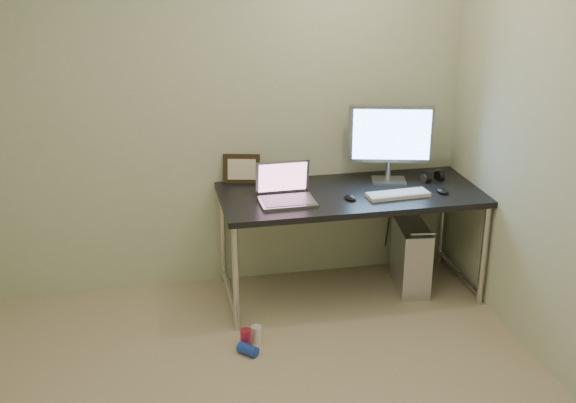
{
  "coord_description": "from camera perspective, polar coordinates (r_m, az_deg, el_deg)",
  "views": [
    {
      "loc": [
        -0.44,
        -2.96,
        2.4
      ],
      "look_at": [
        0.38,
        1.02,
        0.85
      ],
      "focal_mm": 45.0,
      "sensor_mm": 36.0,
      "label": 1
    }
  ],
  "objects": [
    {
      "name": "cable_b",
      "position": [
        5.37,
        8.97,
        -1.47
      ],
      "size": [
        0.02,
        0.11,
        0.71
      ],
      "primitive_type": "cylinder",
      "rotation": [
        0.14,
        0.0,
        0.09
      ],
      "color": "black",
      "rests_on": "ground"
    },
    {
      "name": "webcam",
      "position": [
        4.97,
        -1.05,
        2.57
      ],
      "size": [
        0.05,
        0.04,
        0.12
      ],
      "rotation": [
        0.0,
        0.0,
        0.2
      ],
      "color": "silver",
      "rests_on": "desk"
    },
    {
      "name": "laptop",
      "position": [
        4.63,
        -0.21,
        0.76
      ],
      "size": [
        0.36,
        0.29,
        0.24
      ],
      "rotation": [
        0.0,
        0.0,
        0.01
      ],
      "color": "#A0A1A7",
      "rests_on": "desk"
    },
    {
      "name": "desk",
      "position": [
        4.84,
        4.96,
        -0.04
      ],
      "size": [
        1.74,
        0.76,
        0.75
      ],
      "color": "black",
      "rests_on": "ground"
    },
    {
      "name": "cable_a",
      "position": [
        5.35,
        8.0,
        -1.27
      ],
      "size": [
        0.01,
        0.16,
        0.69
      ],
      "primitive_type": "cylinder",
      "rotation": [
        0.21,
        0.0,
        0.0
      ],
      "color": "black",
      "rests_on": "ground"
    },
    {
      "name": "mouse_left",
      "position": [
        4.68,
        4.95,
        0.39
      ],
      "size": [
        0.09,
        0.12,
        0.04
      ],
      "primitive_type": "ellipsoid",
      "rotation": [
        0.0,
        0.0,
        0.21
      ],
      "color": "black",
      "rests_on": "desk"
    },
    {
      "name": "keyboard",
      "position": [
        4.77,
        8.68,
        0.55
      ],
      "size": [
        0.42,
        0.16,
        0.02
      ],
      "primitive_type": "cube",
      "rotation": [
        0.0,
        0.0,
        0.07
      ],
      "color": "silver",
      "rests_on": "desk"
    },
    {
      "name": "wall_back",
      "position": [
        4.87,
        -6.19,
        7.09
      ],
      "size": [
        3.5,
        0.02,
        2.5
      ],
      "primitive_type": "cube",
      "color": "beige",
      "rests_on": "ground"
    },
    {
      "name": "monitor",
      "position": [
        4.95,
        8.1,
        5.02
      ],
      "size": [
        0.56,
        0.22,
        0.54
      ],
      "rotation": [
        0.0,
        0.0,
        -0.24
      ],
      "color": "#A0A1A7",
      "rests_on": "desk"
    },
    {
      "name": "picture_frame",
      "position": [
        4.95,
        -3.7,
        2.59
      ],
      "size": [
        0.26,
        0.13,
        0.2
      ],
      "primitive_type": "cube",
      "rotation": [
        -0.21,
        0.0,
        -0.23
      ],
      "color": "black",
      "rests_on": "desk"
    },
    {
      "name": "mouse_right",
      "position": [
        4.89,
        12.09,
        0.9
      ],
      "size": [
        0.09,
        0.12,
        0.04
      ],
      "primitive_type": "ellipsoid",
      "rotation": [
        0.0,
        0.0,
        0.23
      ],
      "color": "black",
      "rests_on": "desk"
    },
    {
      "name": "can_white",
      "position": [
        4.5,
        -2.52,
        -10.47
      ],
      "size": [
        0.06,
        0.06,
        0.12
      ],
      "primitive_type": "cylinder",
      "rotation": [
        0.0,
        0.0,
        0.01
      ],
      "color": "white",
      "rests_on": "ground"
    },
    {
      "name": "can_red",
      "position": [
        4.46,
        -3.36,
        -10.75
      ],
      "size": [
        0.08,
        0.08,
        0.12
      ],
      "primitive_type": "cylinder",
      "rotation": [
        0.0,
        0.0,
        -0.33
      ],
      "color": "#B11E3A",
      "rests_on": "ground"
    },
    {
      "name": "can_blue",
      "position": [
        4.41,
        -3.19,
        -11.6
      ],
      "size": [
        0.13,
        0.14,
        0.07
      ],
      "primitive_type": "cylinder",
      "rotation": [
        1.57,
        0.0,
        0.76
      ],
      "color": "#1D3FBD",
      "rests_on": "ground"
    },
    {
      "name": "headphones",
      "position": [
        5.1,
        11.37,
        1.91
      ],
      "size": [
        0.16,
        0.09,
        0.1
      ],
      "rotation": [
        0.0,
        0.0,
        0.15
      ],
      "color": "black",
      "rests_on": "desk"
    },
    {
      "name": "tower_computer",
      "position": [
        5.15,
        9.67,
        -4.3
      ],
      "size": [
        0.26,
        0.47,
        0.5
      ],
      "rotation": [
        0.0,
        0.0,
        -0.13
      ],
      "color": "silver",
      "rests_on": "ground"
    }
  ]
}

